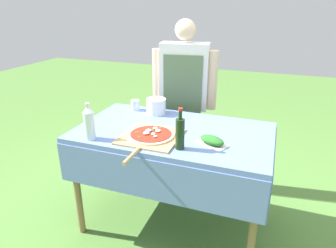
{
  "coord_description": "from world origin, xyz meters",
  "views": [
    {
      "loc": [
        0.63,
        -1.83,
        1.64
      ],
      "look_at": [
        -0.04,
        0.0,
        0.85
      ],
      "focal_mm": 32.0,
      "sensor_mm": 36.0,
      "label": 1
    }
  ],
  "objects_px": {
    "pizza_on_peel": "(150,136)",
    "water_bottle": "(89,122)",
    "prep_table": "(173,143)",
    "mixing_tub": "(156,106)",
    "person_cook": "(184,93)",
    "herb_container": "(212,141)",
    "sauce_jar": "(135,106)",
    "oil_bottle": "(180,133)"
  },
  "relations": [
    {
      "from": "sauce_jar",
      "to": "oil_bottle",
      "type": "bearing_deg",
      "value": -44.21
    },
    {
      "from": "water_bottle",
      "to": "prep_table",
      "type": "bearing_deg",
      "value": 34.94
    },
    {
      "from": "oil_bottle",
      "to": "water_bottle",
      "type": "relative_size",
      "value": 1.07
    },
    {
      "from": "water_bottle",
      "to": "sauce_jar",
      "type": "distance_m",
      "value": 0.63
    },
    {
      "from": "prep_table",
      "to": "mixing_tub",
      "type": "height_order",
      "value": "mixing_tub"
    },
    {
      "from": "pizza_on_peel",
      "to": "water_bottle",
      "type": "bearing_deg",
      "value": -158.07
    },
    {
      "from": "prep_table",
      "to": "pizza_on_peel",
      "type": "height_order",
      "value": "pizza_on_peel"
    },
    {
      "from": "person_cook",
      "to": "prep_table",
      "type": "bearing_deg",
      "value": 92.42
    },
    {
      "from": "mixing_tub",
      "to": "sauce_jar",
      "type": "xyz_separation_m",
      "value": [
        -0.2,
        0.02,
        -0.02
      ]
    },
    {
      "from": "prep_table",
      "to": "water_bottle",
      "type": "relative_size",
      "value": 5.58
    },
    {
      "from": "pizza_on_peel",
      "to": "mixing_tub",
      "type": "relative_size",
      "value": 3.72
    },
    {
      "from": "person_cook",
      "to": "water_bottle",
      "type": "bearing_deg",
      "value": 61.72
    },
    {
      "from": "pizza_on_peel",
      "to": "water_bottle",
      "type": "height_order",
      "value": "water_bottle"
    },
    {
      "from": "pizza_on_peel",
      "to": "water_bottle",
      "type": "relative_size",
      "value": 2.36
    },
    {
      "from": "mixing_tub",
      "to": "prep_table",
      "type": "bearing_deg",
      "value": -48.83
    },
    {
      "from": "prep_table",
      "to": "herb_container",
      "type": "relative_size",
      "value": 6.03
    },
    {
      "from": "person_cook",
      "to": "herb_container",
      "type": "xyz_separation_m",
      "value": [
        0.42,
        -0.76,
        -0.06
      ]
    },
    {
      "from": "water_bottle",
      "to": "person_cook",
      "type": "bearing_deg",
      "value": 69.8
    },
    {
      "from": "person_cook",
      "to": "water_bottle",
      "type": "distance_m",
      "value": 1.01
    },
    {
      "from": "person_cook",
      "to": "pizza_on_peel",
      "type": "height_order",
      "value": "person_cook"
    },
    {
      "from": "pizza_on_peel",
      "to": "sauce_jar",
      "type": "bearing_deg",
      "value": 125.4
    },
    {
      "from": "oil_bottle",
      "to": "mixing_tub",
      "type": "height_order",
      "value": "oil_bottle"
    },
    {
      "from": "mixing_tub",
      "to": "sauce_jar",
      "type": "distance_m",
      "value": 0.2
    },
    {
      "from": "prep_table",
      "to": "water_bottle",
      "type": "bearing_deg",
      "value": -145.06
    },
    {
      "from": "oil_bottle",
      "to": "herb_container",
      "type": "relative_size",
      "value": 1.15
    },
    {
      "from": "prep_table",
      "to": "herb_container",
      "type": "bearing_deg",
      "value": -23.97
    },
    {
      "from": "prep_table",
      "to": "sauce_jar",
      "type": "xyz_separation_m",
      "value": [
        -0.44,
        0.3,
        0.14
      ]
    },
    {
      "from": "pizza_on_peel",
      "to": "mixing_tub",
      "type": "xyz_separation_m",
      "value": [
        -0.14,
        0.45,
        0.05
      ]
    },
    {
      "from": "person_cook",
      "to": "oil_bottle",
      "type": "relative_size",
      "value": 5.78
    },
    {
      "from": "herb_container",
      "to": "person_cook",
      "type": "bearing_deg",
      "value": 118.94
    },
    {
      "from": "person_cook",
      "to": "mixing_tub",
      "type": "distance_m",
      "value": 0.37
    },
    {
      "from": "person_cook",
      "to": "oil_bottle",
      "type": "distance_m",
      "value": 0.92
    },
    {
      "from": "herb_container",
      "to": "mixing_tub",
      "type": "height_order",
      "value": "mixing_tub"
    },
    {
      "from": "prep_table",
      "to": "water_bottle",
      "type": "xyz_separation_m",
      "value": [
        -0.46,
        -0.32,
        0.21
      ]
    },
    {
      "from": "pizza_on_peel",
      "to": "oil_bottle",
      "type": "distance_m",
      "value": 0.26
    },
    {
      "from": "mixing_tub",
      "to": "oil_bottle",
      "type": "bearing_deg",
      "value": -55.1
    },
    {
      "from": "prep_table",
      "to": "person_cook",
      "type": "bearing_deg",
      "value": 100.5
    },
    {
      "from": "person_cook",
      "to": "herb_container",
      "type": "height_order",
      "value": "person_cook"
    },
    {
      "from": "pizza_on_peel",
      "to": "mixing_tub",
      "type": "bearing_deg",
      "value": 107.21
    },
    {
      "from": "oil_bottle",
      "to": "mixing_tub",
      "type": "xyz_separation_m",
      "value": [
        -0.37,
        0.54,
        -0.04
      ]
    },
    {
      "from": "pizza_on_peel",
      "to": "mixing_tub",
      "type": "distance_m",
      "value": 0.48
    },
    {
      "from": "pizza_on_peel",
      "to": "sauce_jar",
      "type": "xyz_separation_m",
      "value": [
        -0.34,
        0.47,
        0.02
      ]
    }
  ]
}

